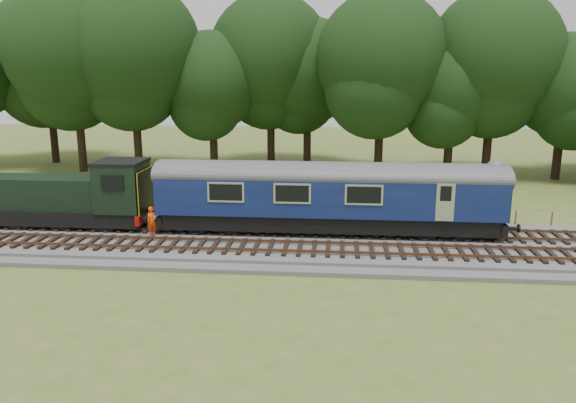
# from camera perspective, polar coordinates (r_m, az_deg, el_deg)

# --- Properties ---
(ground) EXTENTS (120.00, 120.00, 0.00)m
(ground) POSITION_cam_1_polar(r_m,az_deg,el_deg) (29.01, 1.39, -4.52)
(ground) COLOR #506324
(ground) RESTS_ON ground
(ballast) EXTENTS (70.00, 7.00, 0.35)m
(ballast) POSITION_cam_1_polar(r_m,az_deg,el_deg) (28.96, 1.39, -4.19)
(ballast) COLOR #4C4C4F
(ballast) RESTS_ON ground
(track_north) EXTENTS (67.20, 2.40, 0.21)m
(track_north) POSITION_cam_1_polar(r_m,az_deg,el_deg) (30.22, 1.57, -2.96)
(track_north) COLOR black
(track_north) RESTS_ON ballast
(track_south) EXTENTS (67.20, 2.40, 0.21)m
(track_south) POSITION_cam_1_polar(r_m,az_deg,el_deg) (27.36, 1.17, -4.72)
(track_south) COLOR black
(track_south) RESTS_ON ballast
(fence) EXTENTS (64.00, 0.12, 1.00)m
(fence) POSITION_cam_1_polar(r_m,az_deg,el_deg) (33.31, 1.89, -2.14)
(fence) COLOR #6B6054
(fence) RESTS_ON ground
(tree_line) EXTENTS (70.00, 8.00, 18.00)m
(tree_line) POSITION_cam_1_polar(r_m,az_deg,el_deg) (50.37, 3.02, 3.19)
(tree_line) COLOR black
(tree_line) RESTS_ON ground
(dmu_railcar) EXTENTS (18.05, 2.86, 3.88)m
(dmu_railcar) POSITION_cam_1_polar(r_m,az_deg,el_deg) (29.63, 4.13, 1.06)
(dmu_railcar) COLOR black
(dmu_railcar) RESTS_ON ground
(shunter_loco) EXTENTS (8.91, 2.60, 3.38)m
(shunter_loco) POSITION_cam_1_polar(r_m,az_deg,el_deg) (33.05, -20.80, 0.38)
(shunter_loco) COLOR black
(shunter_loco) RESTS_ON ground
(worker) EXTENTS (0.66, 0.66, 1.55)m
(worker) POSITION_cam_1_polar(r_m,az_deg,el_deg) (30.19, -13.65, -1.96)
(worker) COLOR #FF480D
(worker) RESTS_ON ballast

